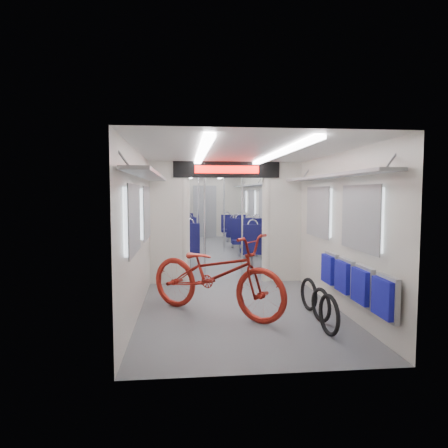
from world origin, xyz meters
name	(u,v)px	position (x,y,z in m)	size (l,w,h in m)	color
carriage	(218,202)	(0.00, -0.27, 1.50)	(12.00, 12.02, 2.31)	#515456
bicycle	(216,274)	(-0.37, -4.08, 0.58)	(0.77, 2.20, 1.16)	maroon
flip_bench	(353,281)	(1.35, -4.73, 0.58)	(0.12, 2.08, 0.49)	gray
bike_hoop_a	(329,317)	(0.92, -5.07, 0.23)	(0.51, 0.51, 0.05)	black
bike_hoop_b	(321,307)	(0.99, -4.57, 0.21)	(0.46, 0.46, 0.05)	black
bike_hoop_c	(309,296)	(1.00, -4.03, 0.21)	(0.48, 0.48, 0.05)	black
seat_bay_near_left	(179,239)	(-0.93, 0.37, 0.57)	(0.95, 2.26, 1.16)	#0E0D39
seat_bay_near_right	(255,240)	(0.93, 0.10, 0.56)	(0.94, 2.19, 1.14)	#0E0D39
seat_bay_far_left	(180,228)	(-0.94, 3.75, 0.54)	(0.91, 2.07, 1.10)	#0E0D39
seat_bay_far_right	(237,229)	(0.93, 3.43, 0.52)	(0.88, 1.92, 1.05)	#0E0D39
stanchion_near_left	(205,220)	(-0.38, -1.30, 1.15)	(0.04, 0.04, 2.30)	silver
stanchion_near_right	(242,220)	(0.38, -1.50, 1.15)	(0.04, 0.04, 2.30)	silver
stanchion_far_left	(199,212)	(-0.38, 2.01, 1.15)	(0.04, 0.04, 2.30)	silver
stanchion_far_right	(224,212)	(0.35, 1.90, 1.15)	(0.04, 0.04, 2.30)	silver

